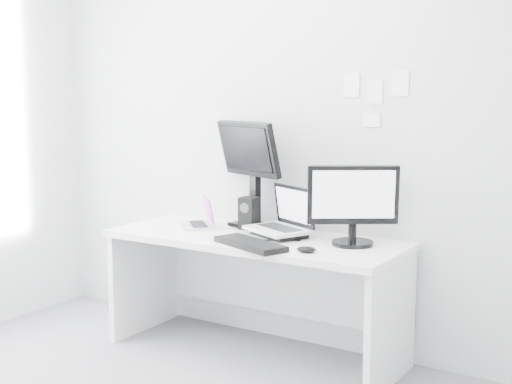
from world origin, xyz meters
The scene contains 13 objects.
back_wall centered at (0.00, 1.60, 1.35)m, with size 3.60×3.60×0.00m, color #BBBEC0.
desk centered at (0.00, 1.25, 0.36)m, with size 1.80×0.70×0.73m, color white.
macbook centered at (-0.47, 1.30, 0.83)m, with size 0.28×0.21×0.21m, color silver.
speaker centered at (-0.15, 1.41, 0.83)m, with size 0.10×0.10×0.20m, color black.
dell_laptop centered at (0.11, 1.32, 0.88)m, with size 0.37×0.29×0.31m, color silver.
rear_monitor centered at (-0.17, 1.48, 1.07)m, with size 0.51×0.18×0.69m, color black.
samsung_monitor centered at (0.59, 1.34, 0.96)m, with size 0.51×0.23×0.47m, color black.
keyboard centered at (0.13, 0.99, 0.75)m, with size 0.48×0.17×0.03m, color black.
mouse centered at (0.46, 1.03, 0.75)m, with size 0.11×0.07×0.04m, color black.
wall_note_0 centered at (0.45, 1.59, 1.62)m, with size 0.10×0.00×0.14m, color white.
wall_note_1 centered at (0.60, 1.59, 1.58)m, with size 0.09×0.00×0.13m, color white.
wall_note_2 centered at (0.75, 1.59, 1.63)m, with size 0.10×0.00×0.14m, color white.
wall_note_3 centered at (0.58, 1.59, 1.42)m, with size 0.11×0.00×0.08m, color white.
Camera 1 is at (2.29, -2.39, 1.63)m, focal length 51.81 mm.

